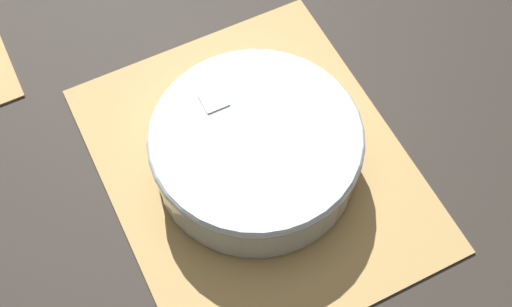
% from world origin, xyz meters
% --- Properties ---
extents(ground_plane, '(6.00, 6.00, 0.00)m').
position_xyz_m(ground_plane, '(0.00, 0.00, 0.00)').
color(ground_plane, '#2D2823').
extents(bamboo_mat_center, '(0.41, 0.34, 0.01)m').
position_xyz_m(bamboo_mat_center, '(0.00, 0.00, 0.00)').
color(bamboo_mat_center, tan).
rests_on(bamboo_mat_center, ground_plane).
extents(fruit_salad_bowl, '(0.24, 0.24, 0.07)m').
position_xyz_m(fruit_salad_bowl, '(0.00, -0.00, 0.05)').
color(fruit_salad_bowl, silver).
rests_on(fruit_salad_bowl, bamboo_mat_center).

